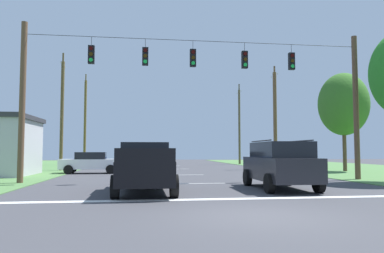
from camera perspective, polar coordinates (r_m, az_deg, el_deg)
name	(u,v)px	position (r m, az deg, el deg)	size (l,w,h in m)	color
ground_plane	(257,216)	(9.63, 9.99, -13.33)	(120.00, 120.00, 0.00)	#3D3D42
stop_bar_stripe	(228,199)	(12.73, 5.51, -11.00)	(15.22, 0.45, 0.01)	white
lane_dash_0	(200,183)	(18.59, 1.27, -8.72)	(0.15, 2.50, 0.01)	white
lane_dash_1	(185,175)	(25.12, -1.07, -7.43)	(0.15, 2.50, 0.01)	white
lane_dash_2	(175,169)	(33.30, -2.69, -6.52)	(0.15, 2.50, 0.01)	white
lane_dash_3	(169,166)	(40.35, -3.55, -6.04)	(0.15, 2.50, 0.01)	white
overhead_signal_span	(198,94)	(19.94, 0.96, 4.95)	(18.29, 0.31, 8.17)	brown
pickup_truck	(145,167)	(14.82, -7.27, -6.22)	(2.28, 5.40, 1.95)	black
suv_black	(280,164)	(16.29, 13.31, -5.60)	(2.31, 4.85, 2.05)	black
distant_car_crossing_white	(91,162)	(27.81, -15.23, -5.32)	(4.35, 2.13, 1.52)	silver
distant_car_oncoming	(140,159)	(36.98, -7.92, -5.00)	(4.44, 2.32, 1.52)	navy
utility_pole_mid_right	(275,119)	(34.23, 12.63, 1.14)	(0.33, 1.64, 9.30)	brown
utility_pole_far_right	(239,125)	(45.71, 7.28, 0.23)	(0.26, 1.88, 9.83)	brown
utility_pole_mid_left	(62,113)	(32.42, -19.33, 1.92)	(0.28, 1.88, 9.75)	brown
utility_pole_far_left	(85,121)	(44.58, -16.08, 0.85)	(0.29, 1.90, 10.53)	brown
tree_roadside_far_right	(343,104)	(31.70, 22.21, 3.17)	(3.88, 3.88, 7.77)	brown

